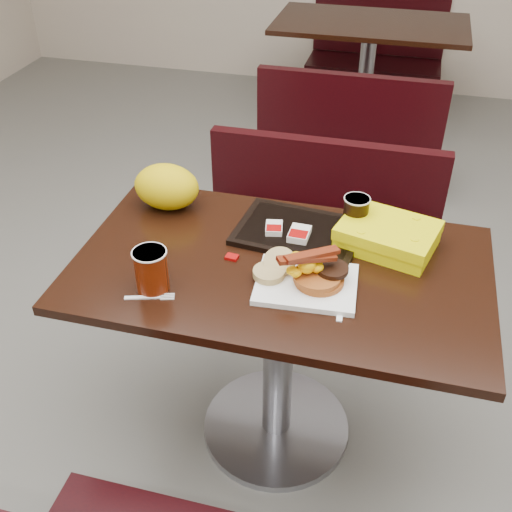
% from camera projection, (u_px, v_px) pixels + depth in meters
% --- Properties ---
extents(floor, '(6.00, 7.00, 0.01)m').
position_uv_depth(floor, '(276.00, 429.00, 2.21)').
color(floor, slate).
rests_on(floor, ground).
extents(table_near, '(1.20, 0.70, 0.75)m').
position_uv_depth(table_near, '(278.00, 356.00, 1.99)').
color(table_near, black).
rests_on(table_near, floor).
extents(bench_near_n, '(1.00, 0.46, 0.72)m').
position_uv_depth(bench_near_n, '(315.00, 241.00, 2.54)').
color(bench_near_n, black).
rests_on(bench_near_n, floor).
extents(table_far, '(1.20, 0.70, 0.75)m').
position_uv_depth(table_far, '(365.00, 80.00, 4.02)').
color(table_far, black).
rests_on(table_far, floor).
extents(bench_far_s, '(1.00, 0.46, 0.72)m').
position_uv_depth(bench_far_s, '(351.00, 125.00, 3.48)').
color(bench_far_s, black).
rests_on(bench_far_s, floor).
extents(bench_far_n, '(1.00, 0.46, 0.72)m').
position_uv_depth(bench_far_n, '(375.00, 50.00, 4.57)').
color(bench_far_n, black).
rests_on(bench_far_n, floor).
extents(platter, '(0.29, 0.23, 0.02)m').
position_uv_depth(platter, '(306.00, 284.00, 1.68)').
color(platter, white).
rests_on(platter, table_near).
extents(pancake_stack, '(0.14, 0.14, 0.03)m').
position_uv_depth(pancake_stack, '(319.00, 278.00, 1.67)').
color(pancake_stack, '#984C19').
rests_on(pancake_stack, platter).
extents(sausage_patty, '(0.11, 0.11, 0.01)m').
position_uv_depth(sausage_patty, '(333.00, 269.00, 1.66)').
color(sausage_patty, black).
rests_on(sausage_patty, pancake_stack).
extents(scrambled_eggs, '(0.11, 0.10, 0.05)m').
position_uv_depth(scrambled_eggs, '(307.00, 266.00, 1.65)').
color(scrambled_eggs, '#FFA805').
rests_on(scrambled_eggs, pancake_stack).
extents(bacon_strips, '(0.18, 0.15, 0.01)m').
position_uv_depth(bacon_strips, '(307.00, 257.00, 1.62)').
color(bacon_strips, '#4D0D05').
rests_on(bacon_strips, scrambled_eggs).
extents(muffin_bottom, '(0.10, 0.10, 0.02)m').
position_uv_depth(muffin_bottom, '(269.00, 273.00, 1.69)').
color(muffin_bottom, tan).
rests_on(muffin_bottom, platter).
extents(muffin_top, '(0.10, 0.10, 0.05)m').
position_uv_depth(muffin_top, '(279.00, 262.00, 1.71)').
color(muffin_top, tan).
rests_on(muffin_top, platter).
extents(coffee_cup_near, '(0.10, 0.10, 0.12)m').
position_uv_depth(coffee_cup_near, '(151.00, 270.00, 1.64)').
color(coffee_cup_near, '#8E1F05').
rests_on(coffee_cup_near, table_near).
extents(fork, '(0.14, 0.06, 0.00)m').
position_uv_depth(fork, '(142.00, 297.00, 1.64)').
color(fork, white).
rests_on(fork, table_near).
extents(knife, '(0.03, 0.19, 0.00)m').
position_uv_depth(knife, '(342.00, 298.00, 1.64)').
color(knife, white).
rests_on(knife, table_near).
extents(condiment_syrup, '(0.05, 0.04, 0.01)m').
position_uv_depth(condiment_syrup, '(246.00, 239.00, 1.86)').
color(condiment_syrup, '#AE5707').
rests_on(condiment_syrup, table_near).
extents(condiment_ketchup, '(0.04, 0.03, 0.01)m').
position_uv_depth(condiment_ketchup, '(232.00, 257.00, 1.79)').
color(condiment_ketchup, '#8C0504').
rests_on(condiment_ketchup, table_near).
extents(tray, '(0.40, 0.30, 0.02)m').
position_uv_depth(tray, '(298.00, 232.00, 1.89)').
color(tray, black).
rests_on(tray, table_near).
extents(hashbrown_sleeve_left, '(0.06, 0.08, 0.02)m').
position_uv_depth(hashbrown_sleeve_left, '(274.00, 228.00, 1.87)').
color(hashbrown_sleeve_left, silver).
rests_on(hashbrown_sleeve_left, tray).
extents(hashbrown_sleeve_right, '(0.06, 0.08, 0.02)m').
position_uv_depth(hashbrown_sleeve_right, '(299.00, 234.00, 1.84)').
color(hashbrown_sleeve_right, silver).
rests_on(hashbrown_sleeve_right, tray).
extents(coffee_cup_far, '(0.08, 0.08, 0.10)m').
position_uv_depth(coffee_cup_far, '(356.00, 213.00, 1.86)').
color(coffee_cup_far, black).
rests_on(coffee_cup_far, tray).
extents(clamshell, '(0.32, 0.27, 0.08)m').
position_uv_depth(clamshell, '(388.00, 236.00, 1.82)').
color(clamshell, '#E3D903').
rests_on(clamshell, table_near).
extents(paper_bag, '(0.26, 0.23, 0.15)m').
position_uv_depth(paper_bag, '(167.00, 187.00, 1.98)').
color(paper_bag, '#D4A907').
rests_on(paper_bag, table_near).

